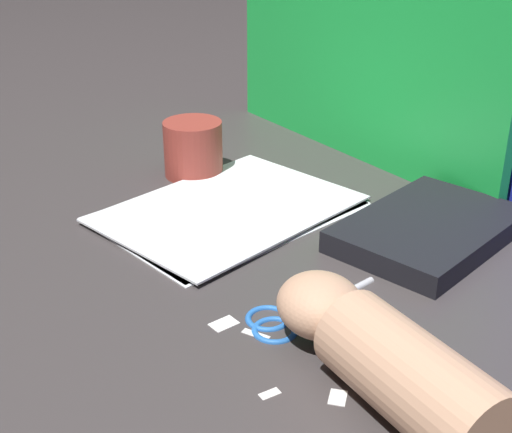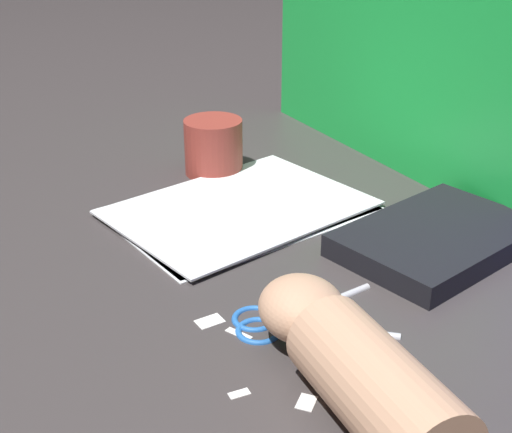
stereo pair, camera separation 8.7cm
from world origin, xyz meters
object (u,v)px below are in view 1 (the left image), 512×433
(book_closed, at_px, (429,230))
(scissors, at_px, (299,316))
(hand_forearm, at_px, (382,355))
(mug, at_px, (193,149))
(paper_stack, at_px, (228,209))

(book_closed, height_order, scissors, book_closed)
(scissors, bearing_deg, hand_forearm, -10.70)
(hand_forearm, distance_m, mug, 0.57)
(paper_stack, height_order, hand_forearm, hand_forearm)
(book_closed, xyz_separation_m, hand_forearm, (0.16, -0.29, 0.03))
(scissors, distance_m, hand_forearm, 0.14)
(paper_stack, relative_size, hand_forearm, 1.28)
(book_closed, relative_size, mug, 2.89)
(scissors, height_order, hand_forearm, hand_forearm)
(hand_forearm, bearing_deg, paper_stack, 160.75)
(paper_stack, distance_m, hand_forearm, 0.42)
(paper_stack, distance_m, mug, 0.16)
(scissors, height_order, mug, mug)
(mug, bearing_deg, hand_forearm, -18.95)
(paper_stack, bearing_deg, book_closed, 31.60)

